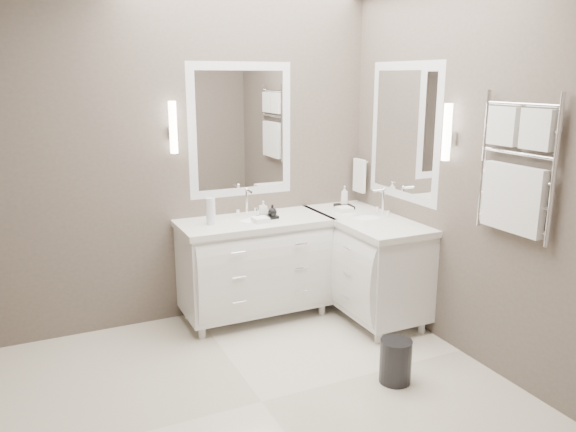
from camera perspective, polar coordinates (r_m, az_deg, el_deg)
name	(u,v)px	position (r m, az deg, el deg)	size (l,w,h in m)	color
floor	(262,402)	(3.71, -2.69, -18.39)	(3.20, 3.00, 0.01)	silver
wall_back	(188,157)	(4.61, -10.11, 5.89)	(3.20, 0.01, 2.70)	#574D46
wall_front	(430,271)	(1.94, 14.21, -5.47)	(3.20, 0.01, 2.70)	#574D46
wall_right	(475,171)	(4.07, 18.49, 4.34)	(0.01, 3.00, 2.70)	#574D46
vanity_back	(255,262)	(4.68, -3.41, -4.67)	(1.24, 0.59, 0.97)	white
vanity_right	(365,259)	(4.79, 7.84, -4.34)	(0.59, 1.24, 0.97)	white
mirror_back	(241,130)	(4.71, -4.81, 8.67)	(0.90, 0.02, 1.10)	white
mirror_right	(404,132)	(4.64, 11.71, 8.36)	(0.02, 0.90, 1.10)	white
sconce_back	(173,128)	(4.47, -11.59, 8.71)	(0.06, 0.06, 0.40)	white
sconce_right	(447,133)	(4.15, 15.84, 8.09)	(0.06, 0.06, 0.40)	white
towel_bar_corner	(359,175)	(5.13, 7.27, 4.16)	(0.03, 0.22, 0.30)	white
towel_ladder	(515,175)	(3.75, 22.10, 3.92)	(0.06, 0.58, 0.90)	white
waste_bin	(396,361)	(3.91, 10.87, -14.28)	(0.21, 0.21, 0.30)	black
amenity_tray_back	(268,217)	(4.61, -2.09, -0.10)	(0.16, 0.12, 0.02)	black
amenity_tray_right	(344,206)	(5.00, 5.72, 0.98)	(0.13, 0.18, 0.03)	black
water_bottle	(211,211)	(4.44, -7.86, 0.48)	(0.07, 0.07, 0.21)	silver
soap_bottle_a	(263,208)	(4.60, -2.54, 0.79)	(0.05, 0.06, 0.12)	white
soap_bottle_b	(272,210)	(4.58, -1.60, 0.58)	(0.07, 0.07, 0.09)	black
soap_bottle_c	(344,195)	(4.98, 5.75, 2.09)	(0.07, 0.07, 0.17)	white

